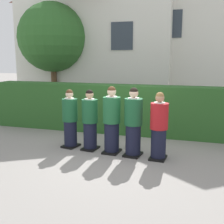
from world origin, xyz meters
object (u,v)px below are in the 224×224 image
Objects in this scene: student_front_row_2 at (112,122)px; student_in_red_blazer at (159,128)px; student_front_row_3 at (133,124)px; student_front_row_0 at (70,120)px; student_front_row_1 at (90,121)px.

student_front_row_2 is 1.06× the size of student_in_red_blazer.
student_front_row_0 is at bearing 173.85° from student_front_row_3.
student_front_row_3 is 0.63m from student_in_red_blazer.
student_in_red_blazer reaches higher than student_front_row_1.
student_front_row_2 is at bearing 174.08° from student_in_red_blazer.
student_front_row_0 is 2.40m from student_in_red_blazer.
student_front_row_3 is (0.57, -0.06, -0.00)m from student_front_row_2.
student_front_row_3 is (1.76, -0.19, 0.06)m from student_front_row_0.
student_front_row_3 is 1.05× the size of student_in_red_blazer.
student_in_red_blazer is at bearing -5.92° from student_front_row_2.
student_front_row_2 reaches higher than student_in_red_blazer.
student_front_row_0 is 0.97× the size of student_in_red_blazer.
student_front_row_0 is 1.20m from student_front_row_2.
student_front_row_1 is 1.82m from student_in_red_blazer.
student_front_row_3 reaches higher than student_front_row_0.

